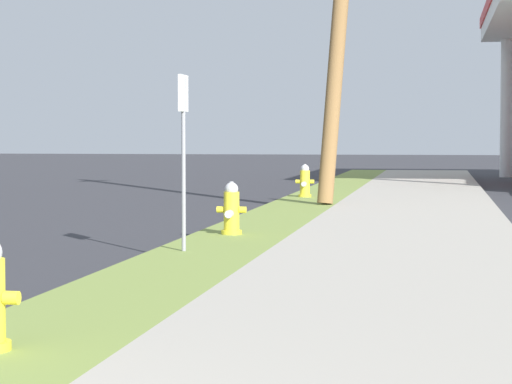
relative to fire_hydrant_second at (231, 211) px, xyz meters
name	(u,v)px	position (x,y,z in m)	size (l,w,h in m)	color
fire_hydrant_second	(231,211)	(0.00, 0.00, 0.00)	(0.42, 0.38, 0.74)	yellow
fire_hydrant_third	(305,183)	(-0.10, 9.17, 0.00)	(0.42, 0.37, 0.74)	yellow
street_sign_post	(183,125)	(-0.15, -2.22, 1.19)	(0.05, 0.36, 2.12)	gray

